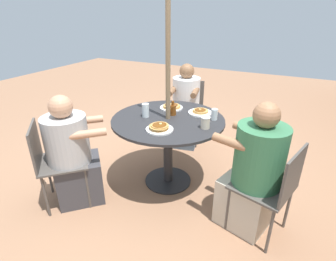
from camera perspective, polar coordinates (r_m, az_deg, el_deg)
ground_plane at (r=2.98m, az=0.00°, el=-10.81°), size 12.00×12.00×0.00m
patio_table at (r=2.67m, az=0.00°, el=-0.12°), size 1.13×1.13×0.75m
umbrella_pole at (r=2.48m, az=0.00°, el=12.07°), size 0.05×0.05×2.38m
patio_chair_north at (r=2.24m, az=21.83°, el=-11.09°), size 0.53×0.53×0.84m
diner_north at (r=2.28m, az=17.99°, el=-9.20°), size 0.50×0.56×1.15m
patio_chair_east at (r=3.72m, az=4.29°, el=5.25°), size 0.51×0.51×0.84m
diner_east at (r=3.56m, az=3.80°, el=4.55°), size 0.55×0.44×1.12m
patio_chair_south at (r=2.65m, az=-23.66°, el=-5.61°), size 0.60×0.60×0.84m
diner_south at (r=2.63m, az=-19.94°, el=-5.34°), size 0.62×0.62×1.08m
pancake_plate_a at (r=2.76m, az=7.04°, el=4.03°), size 0.25×0.25×0.05m
pancake_plate_b at (r=2.88m, az=0.76°, el=5.15°), size 0.25×0.25×0.05m
pancake_plate_c at (r=2.35m, az=-1.87°, el=0.59°), size 0.25×0.25×0.06m
syrup_bottle at (r=2.69m, az=0.99°, el=4.59°), size 0.09×0.07×0.15m
coffee_cup at (r=2.40m, az=8.15°, el=1.73°), size 0.09×0.09×0.11m
drinking_glass_a at (r=2.61m, az=10.05°, el=3.48°), size 0.06×0.06×0.11m
drinking_glass_b at (r=2.64m, az=-4.91°, el=4.40°), size 0.07×0.07×0.14m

